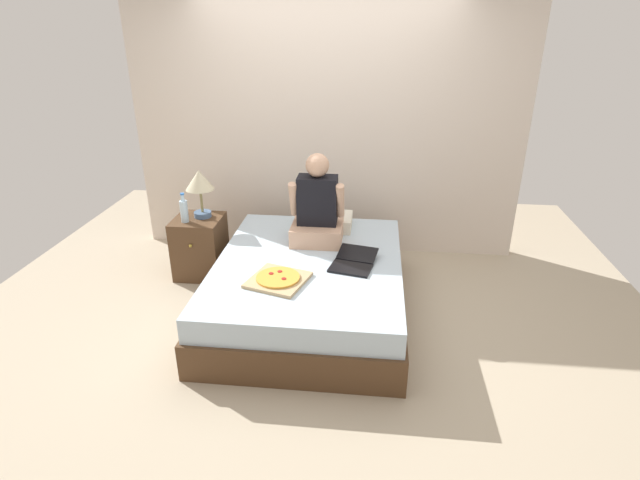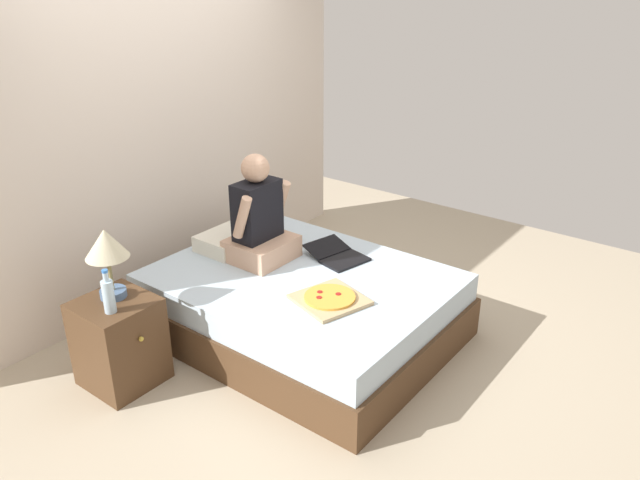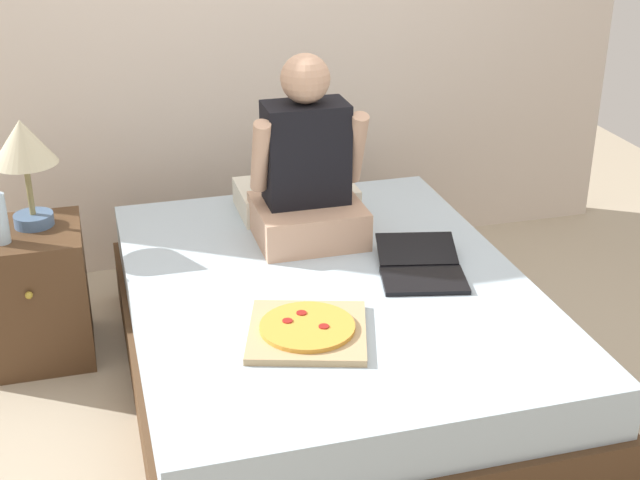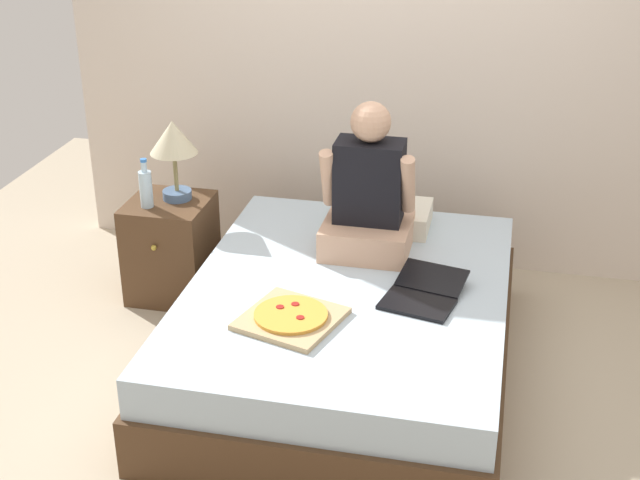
# 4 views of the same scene
# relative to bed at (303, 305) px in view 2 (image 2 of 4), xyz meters

# --- Properties ---
(ground_plane) EXTENTS (5.88, 5.88, 0.00)m
(ground_plane) POSITION_rel_bed_xyz_m (0.00, 0.00, -0.23)
(ground_plane) COLOR tan
(wall_back) EXTENTS (3.88, 0.12, 2.50)m
(wall_back) POSITION_rel_bed_xyz_m (0.00, 1.36, 1.02)
(wall_back) COLOR beige
(wall_back) RESTS_ON ground
(bed) EXTENTS (1.54, 1.99, 0.48)m
(bed) POSITION_rel_bed_xyz_m (0.00, 0.00, 0.00)
(bed) COLOR #4C331E
(bed) RESTS_ON ground
(nightstand_left) EXTENTS (0.44, 0.47, 0.57)m
(nightstand_left) POSITION_rel_bed_xyz_m (-1.12, 0.56, 0.05)
(nightstand_left) COLOR #4C331E
(nightstand_left) RESTS_ON ground
(lamp_on_left_nightstand) EXTENTS (0.26, 0.26, 0.45)m
(lamp_on_left_nightstand) POSITION_rel_bed_xyz_m (-1.08, 0.61, 0.67)
(lamp_on_left_nightstand) COLOR #4C6B93
(lamp_on_left_nightstand) RESTS_ON nightstand_left
(water_bottle) EXTENTS (0.07, 0.07, 0.28)m
(water_bottle) POSITION_rel_bed_xyz_m (-1.20, 0.47, 0.45)
(water_bottle) COLOR silver
(water_bottle) RESTS_ON nightstand_left
(pillow) EXTENTS (0.52, 0.34, 0.12)m
(pillow) POSITION_rel_bed_xyz_m (0.05, 0.72, 0.30)
(pillow) COLOR silver
(pillow) RESTS_ON bed
(person_seated) EXTENTS (0.47, 0.40, 0.78)m
(person_seated) POSITION_rel_bed_xyz_m (0.02, 0.41, 0.53)
(person_seated) COLOR tan
(person_seated) RESTS_ON bed
(laptop) EXTENTS (0.40, 0.47, 0.07)m
(laptop) POSITION_rel_bed_xyz_m (0.36, -0.05, 0.26)
(laptop) COLOR black
(laptop) RESTS_ON bed
(pizza_box) EXTENTS (0.50, 0.50, 0.04)m
(pizza_box) POSITION_rel_bed_xyz_m (-0.18, -0.37, 0.26)
(pizza_box) COLOR tan
(pizza_box) RESTS_ON bed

